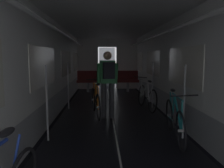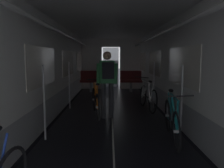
{
  "view_description": "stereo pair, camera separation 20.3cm",
  "coord_description": "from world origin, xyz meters",
  "px_view_note": "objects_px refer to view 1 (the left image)",
  "views": [
    {
      "loc": [
        -0.26,
        -1.95,
        1.53
      ],
      "look_at": [
        0.0,
        3.91,
        0.84
      ],
      "focal_mm": 35.82,
      "sensor_mm": 36.0,
      "label": 1
    },
    {
      "loc": [
        -0.06,
        -1.96,
        1.53
      ],
      "look_at": [
        0.0,
        3.91,
        0.84
      ],
      "focal_mm": 35.82,
      "sensor_mm": 36.0,
      "label": 2
    }
  ],
  "objects_px": {
    "bicycle_orange_in_aisle": "(96,101)",
    "bicycle_white": "(147,97)",
    "bench_seat_far_right": "(128,79)",
    "person_cyclist_aisle": "(108,78)",
    "bicycle_teal": "(175,119)",
    "bench_seat_far_left": "(88,79)"
  },
  "relations": [
    {
      "from": "bicycle_teal",
      "to": "bicycle_orange_in_aisle",
      "type": "height_order",
      "value": "bicycle_teal"
    },
    {
      "from": "bicycle_teal",
      "to": "person_cyclist_aisle",
      "type": "xyz_separation_m",
      "value": [
        -1.21,
        1.52,
        0.63
      ]
    },
    {
      "from": "bench_seat_far_right",
      "to": "person_cyclist_aisle",
      "type": "xyz_separation_m",
      "value": [
        -1.02,
        -4.49,
        0.45
      ]
    },
    {
      "from": "bench_seat_far_left",
      "to": "bicycle_teal",
      "type": "bearing_deg",
      "value": -71.66
    },
    {
      "from": "bicycle_teal",
      "to": "person_cyclist_aisle",
      "type": "height_order",
      "value": "person_cyclist_aisle"
    },
    {
      "from": "bench_seat_far_right",
      "to": "bicycle_orange_in_aisle",
      "type": "relative_size",
      "value": 0.59
    },
    {
      "from": "bench_seat_far_right",
      "to": "person_cyclist_aisle",
      "type": "relative_size",
      "value": 0.58
    },
    {
      "from": "bench_seat_far_right",
      "to": "bicycle_white",
      "type": "bearing_deg",
      "value": -87.36
    },
    {
      "from": "bench_seat_far_left",
      "to": "person_cyclist_aisle",
      "type": "bearing_deg",
      "value": -80.12
    },
    {
      "from": "bicycle_teal",
      "to": "bicycle_white",
      "type": "distance_m",
      "value": 2.48
    },
    {
      "from": "bicycle_teal",
      "to": "bench_seat_far_left",
      "type": "bearing_deg",
      "value": 108.34
    },
    {
      "from": "bicycle_teal",
      "to": "bicycle_white",
      "type": "relative_size",
      "value": 1.0
    },
    {
      "from": "bench_seat_far_right",
      "to": "bicycle_teal",
      "type": "xyz_separation_m",
      "value": [
        0.19,
        -6.01,
        -0.18
      ]
    },
    {
      "from": "bicycle_white",
      "to": "bench_seat_far_right",
      "type": "bearing_deg",
      "value": 92.64
    },
    {
      "from": "person_cyclist_aisle",
      "to": "bicycle_orange_in_aisle",
      "type": "relative_size",
      "value": 1.0
    },
    {
      "from": "bench_seat_far_right",
      "to": "bicycle_orange_in_aisle",
      "type": "xyz_separation_m",
      "value": [
        -1.33,
        -4.22,
        -0.18
      ]
    },
    {
      "from": "bicycle_teal",
      "to": "bicycle_orange_in_aisle",
      "type": "bearing_deg",
      "value": 130.3
    },
    {
      "from": "bench_seat_far_left",
      "to": "bicycle_orange_in_aisle",
      "type": "xyz_separation_m",
      "value": [
        0.47,
        -4.22,
        -0.18
      ]
    },
    {
      "from": "bench_seat_far_left",
      "to": "bench_seat_far_right",
      "type": "relative_size",
      "value": 1.0
    },
    {
      "from": "bench_seat_far_left",
      "to": "person_cyclist_aisle",
      "type": "xyz_separation_m",
      "value": [
        0.78,
        -4.49,
        0.45
      ]
    },
    {
      "from": "bicycle_teal",
      "to": "bicycle_white",
      "type": "xyz_separation_m",
      "value": [
        -0.03,
        2.48,
        -0.0
      ]
    },
    {
      "from": "bicycle_orange_in_aisle",
      "to": "bicycle_white",
      "type": "bearing_deg",
      "value": 24.54
    }
  ]
}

